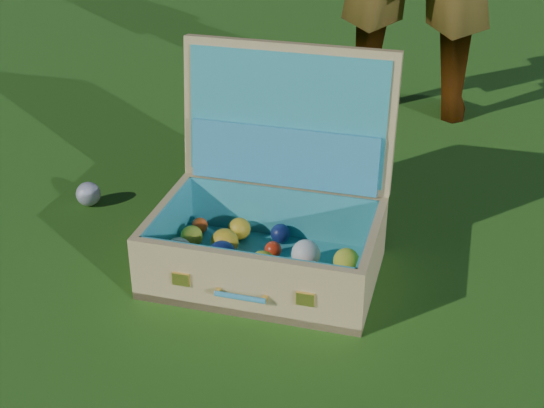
# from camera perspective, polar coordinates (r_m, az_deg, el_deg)

# --- Properties ---
(ground) EXTENTS (60.00, 60.00, 0.00)m
(ground) POSITION_cam_1_polar(r_m,az_deg,el_deg) (2.01, 0.88, -3.06)
(ground) COLOR #215114
(ground) RESTS_ON ground
(stray_ball) EXTENTS (0.07, 0.07, 0.07)m
(stray_ball) POSITION_cam_1_polar(r_m,az_deg,el_deg) (2.25, -13.66, 0.74)
(stray_ball) COLOR teal
(stray_ball) RESTS_ON ground
(suitcase) EXTENTS (0.55, 0.46, 0.52)m
(suitcase) POSITION_cam_1_polar(r_m,az_deg,el_deg) (1.87, -0.10, -0.45)
(suitcase) COLOR tan
(suitcase) RESTS_ON ground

